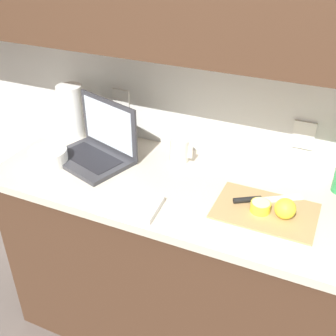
% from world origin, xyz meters
% --- Properties ---
extents(wall_back, '(5.20, 0.38, 2.60)m').
position_xyz_m(wall_back, '(-0.00, 0.24, 1.56)').
color(wall_back, white).
rests_on(wall_back, ground_plane).
extents(counter_unit, '(2.22, 0.62, 0.91)m').
position_xyz_m(counter_unit, '(0.02, 0.00, 0.47)').
color(counter_unit, '#472D1E').
rests_on(counter_unit, ground_plane).
extents(laptop, '(0.41, 0.35, 0.26)m').
position_xyz_m(laptop, '(-0.73, 0.06, 0.98)').
color(laptop, '#333338').
rests_on(laptop, counter_unit).
extents(cutting_board, '(0.38, 0.25, 0.01)m').
position_xyz_m(cutting_board, '(0.06, -0.03, 0.92)').
color(cutting_board, tan).
rests_on(cutting_board, counter_unit).
extents(knife, '(0.25, 0.17, 0.02)m').
position_xyz_m(knife, '(0.01, 0.01, 0.93)').
color(knife, silver).
rests_on(knife, cutting_board).
extents(lemon_half_cut, '(0.08, 0.08, 0.04)m').
position_xyz_m(lemon_half_cut, '(0.04, -0.04, 0.94)').
color(lemon_half_cut, yellow).
rests_on(lemon_half_cut, cutting_board).
extents(lemon_whole_beside, '(0.08, 0.08, 0.08)m').
position_xyz_m(lemon_whole_beside, '(0.13, -0.05, 0.96)').
color(lemon_whole_beside, yellow).
rests_on(lemon_whole_beside, cutting_board).
extents(measuring_cup, '(0.10, 0.08, 0.10)m').
position_xyz_m(measuring_cup, '(-0.38, 0.18, 0.97)').
color(measuring_cup, silver).
rests_on(measuring_cup, counter_unit).
extents(bowl_white, '(0.17, 0.17, 0.07)m').
position_xyz_m(bowl_white, '(-0.90, -0.08, 0.95)').
color(bowl_white, white).
rests_on(bowl_white, counter_unit).
extents(paper_towel_roll, '(0.12, 0.12, 0.26)m').
position_xyz_m(paper_towel_roll, '(-0.97, 0.20, 1.04)').
color(paper_towel_roll, white).
rests_on(paper_towel_roll, counter_unit).
extents(dish_towel, '(0.23, 0.18, 0.02)m').
position_xyz_m(dish_towel, '(-0.42, -0.22, 0.93)').
color(dish_towel, white).
rests_on(dish_towel, counter_unit).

